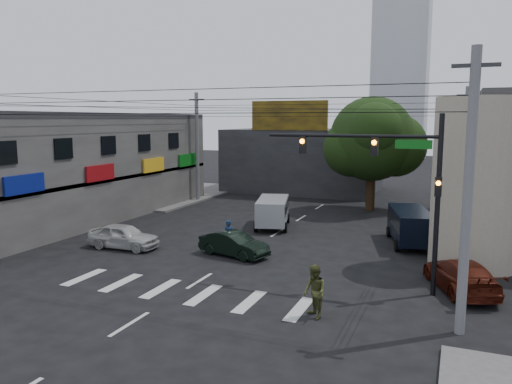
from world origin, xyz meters
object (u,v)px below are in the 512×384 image
Objects in this scene: white_compact at (124,236)px; traffic_officer at (229,236)px; maroon_sedan at (461,275)px; silver_minivan at (273,213)px; dark_sedan at (234,244)px; utility_pole_far_left at (197,147)px; utility_pole_far_right at (464,154)px; street_tree at (372,139)px; utility_pole_near_right at (468,195)px; traffic_gantry at (395,173)px; pedestrian_olive at (314,292)px; navy_van at (410,227)px.

white_compact is 5.79m from traffic_officer.
silver_minivan is (-11.36, 8.55, 0.28)m from maroon_sedan.
dark_sedan is 6.27m from white_compact.
white_compact is at bearing -75.66° from utility_pole_far_left.
silver_minivan is at bearing -37.96° from utility_pole_far_left.
white_compact is at bearing -24.10° from maroon_sedan.
street_tree is at bearing 171.25° from utility_pole_far_right.
white_compact is at bearing 164.05° from utility_pole_near_right.
dark_sedan is at bearing -105.23° from street_tree.
utility_pole_far_left is at bearing 135.69° from utility_pole_near_right.
traffic_gantry is 3.76× the size of pedestrian_olive.
utility_pole_near_right is 2.30× the size of dark_sedan.
dark_sedan is 2.09× the size of pedestrian_olive.
silver_minivan is at bearing 79.48° from traffic_officer.
utility_pole_far_left is 26.82m from pedestrian_olive.
navy_van reaches higher than pedestrian_olive.
utility_pole_near_right is at bearing -90.00° from utility_pole_far_right.
maroon_sedan is at bearing -37.43° from utility_pole_far_left.
traffic_officer is at bearing 161.45° from traffic_gantry.
white_compact is (4.00, -15.64, -3.92)m from utility_pole_far_left.
maroon_sedan is (10.79, -1.29, 0.04)m from dark_sedan.
navy_van is at bearing -114.15° from silver_minivan.
silver_minivan is 0.90× the size of navy_van.
utility_pole_near_right is at bearing -107.54° from white_compact.
traffic_officer is 9.65m from pedestrian_olive.
utility_pole_far_left is at bearing 137.14° from traffic_gantry.
navy_van is 2.72× the size of pedestrian_olive.
utility_pole_near_right is 13.65m from traffic_officer.
navy_van is 3.11× the size of traffic_officer.
utility_pole_far_left is 4.81× the size of pedestrian_olive.
street_tree is 17.05m from dark_sedan.
silver_minivan is at bearing 131.19° from utility_pole_near_right.
utility_pole_far_right reaches higher than pedestrian_olive.
utility_pole_far_right reaches higher than traffic_officer.
traffic_gantry is at bearing -28.43° from traffic_officer.
dark_sedan is 1.00× the size of white_compact.
pedestrian_olive is at bearing 155.41° from navy_van.
street_tree reaches higher than dark_sedan.
utility_pole_far_right reaches higher than dark_sedan.
white_compact is at bearing -122.25° from street_tree.
maroon_sedan reaches higher than dark_sedan.
navy_van is at bearing -106.62° from utility_pole_far_right.
dark_sedan is 0.77× the size of navy_van.
traffic_officer is at bearing -108.12° from street_tree.
traffic_officer is at bearing 56.17° from dark_sedan.
utility_pole_far_left is 2.29× the size of white_compact.
traffic_gantry is 13.43m from silver_minivan.
traffic_gantry is 1.46× the size of maroon_sedan.
utility_pole_far_left is 26.74m from maroon_sedan.
white_compact is 13.37m from pedestrian_olive.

